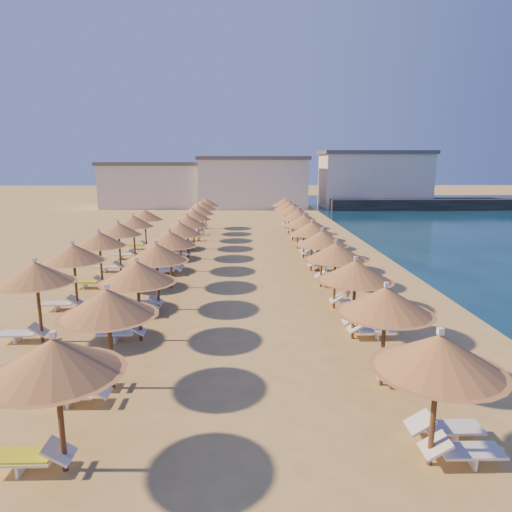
{
  "coord_description": "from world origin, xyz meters",
  "views": [
    {
      "loc": [
        0.09,
        -21.2,
        6.5
      ],
      "look_at": [
        0.7,
        4.0,
        1.3
      ],
      "focal_mm": 32.0,
      "sensor_mm": 36.0,
      "label": 1
    }
  ],
  "objects_px": {
    "beachgoer_a": "(347,286)",
    "beachgoer_c": "(319,257)",
    "parasol_row_west": "(180,229)",
    "beachgoer_b": "(340,261)",
    "parasol_row_east": "(312,229)",
    "jetty": "(436,204)"
  },
  "relations": [
    {
      "from": "parasol_row_west",
      "to": "beachgoer_c",
      "type": "xyz_separation_m",
      "value": [
        8.39,
        -0.08,
        -1.72
      ]
    },
    {
      "from": "parasol_row_east",
      "to": "beachgoer_c",
      "type": "relative_size",
      "value": 23.12
    },
    {
      "from": "beachgoer_a",
      "to": "parasol_row_east",
      "type": "bearing_deg",
      "value": -171.72
    },
    {
      "from": "beachgoer_b",
      "to": "beachgoer_c",
      "type": "height_order",
      "value": "beachgoer_c"
    },
    {
      "from": "beachgoer_c",
      "to": "beachgoer_a",
      "type": "bearing_deg",
      "value": -24.19
    },
    {
      "from": "parasol_row_west",
      "to": "beachgoer_a",
      "type": "xyz_separation_m",
      "value": [
        8.68,
        -6.29,
        -1.81
      ]
    },
    {
      "from": "parasol_row_east",
      "to": "beachgoer_a",
      "type": "distance_m",
      "value": 6.59
    },
    {
      "from": "parasol_row_east",
      "to": "parasol_row_west",
      "type": "bearing_deg",
      "value": 180.0
    },
    {
      "from": "parasol_row_west",
      "to": "beachgoer_b",
      "type": "distance_m",
      "value": 9.68
    },
    {
      "from": "beachgoer_a",
      "to": "beachgoer_c",
      "type": "bearing_deg",
      "value": -176.09
    },
    {
      "from": "jetty",
      "to": "beachgoer_c",
      "type": "distance_m",
      "value": 42.71
    },
    {
      "from": "jetty",
      "to": "beachgoer_a",
      "type": "xyz_separation_m",
      "value": [
        -21.99,
        -42.63,
        0.02
      ]
    },
    {
      "from": "parasol_row_east",
      "to": "beachgoer_b",
      "type": "height_order",
      "value": "parasol_row_east"
    },
    {
      "from": "parasol_row_east",
      "to": "beachgoer_c",
      "type": "height_order",
      "value": "parasol_row_east"
    },
    {
      "from": "beachgoer_a",
      "to": "beachgoer_b",
      "type": "height_order",
      "value": "beachgoer_b"
    },
    {
      "from": "parasol_row_east",
      "to": "beachgoer_a",
      "type": "xyz_separation_m",
      "value": [
        0.78,
        -6.29,
        -1.81
      ]
    },
    {
      "from": "parasol_row_east",
      "to": "beachgoer_a",
      "type": "relative_size",
      "value": 25.65
    },
    {
      "from": "beachgoer_a",
      "to": "beachgoer_c",
      "type": "height_order",
      "value": "beachgoer_c"
    },
    {
      "from": "beachgoer_a",
      "to": "beachgoer_c",
      "type": "xyz_separation_m",
      "value": [
        -0.29,
        6.2,
        0.08
      ]
    },
    {
      "from": "jetty",
      "to": "beachgoer_b",
      "type": "relative_size",
      "value": 19.19
    },
    {
      "from": "jetty",
      "to": "parasol_row_east",
      "type": "height_order",
      "value": "parasol_row_east"
    },
    {
      "from": "parasol_row_east",
      "to": "beachgoer_a",
      "type": "height_order",
      "value": "parasol_row_east"
    }
  ]
}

